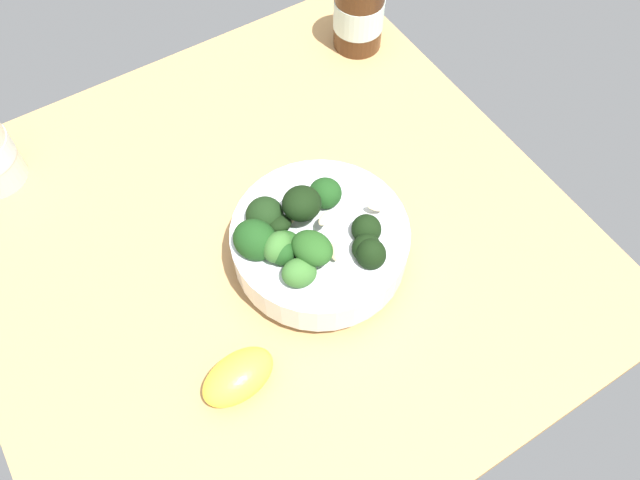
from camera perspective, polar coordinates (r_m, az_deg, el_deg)
name	(u,v)px	position (r cm, az deg, el deg)	size (l,w,h in cm)	color
ground_plane	(270,244)	(73.15, -4.61, -0.41)	(66.16, 66.16, 3.38)	tan
bowl_of_broccoli	(316,240)	(66.20, -0.34, -0.03)	(19.18, 18.88, 10.88)	white
lemon_wedge	(238,377)	(62.94, -7.47, -12.25)	(7.74, 4.79, 3.63)	yellow
bottle_tall	(359,11)	(89.09, 3.57, 20.11)	(6.81, 6.81, 11.90)	#472814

